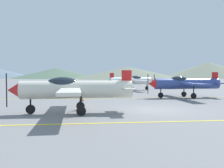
# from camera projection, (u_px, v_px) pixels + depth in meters

# --- Properties ---
(ground_plane) EXTENTS (400.00, 400.00, 0.00)m
(ground_plane) POSITION_uv_depth(u_px,v_px,m) (153.00, 110.00, 14.58)
(ground_plane) COLOR slate
(apron_line_near) EXTENTS (80.00, 0.16, 0.01)m
(apron_line_near) POSITION_uv_depth(u_px,v_px,m) (177.00, 122.00, 10.82)
(apron_line_near) COLOR yellow
(apron_line_near) RESTS_ON ground_plane
(apron_line_far) EXTENTS (80.00, 0.16, 0.01)m
(apron_line_far) POSITION_uv_depth(u_px,v_px,m) (131.00, 98.00, 21.90)
(apron_line_far) COLOR yellow
(apron_line_far) RESTS_ON ground_plane
(airplane_near) EXTENTS (6.94, 8.00, 2.40)m
(airplane_near) POSITION_uv_depth(u_px,v_px,m) (73.00, 89.00, 13.25)
(airplane_near) COLOR silver
(airplane_near) RESTS_ON ground_plane
(airplane_mid) EXTENTS (6.92, 7.99, 2.40)m
(airplane_mid) POSITION_uv_depth(u_px,v_px,m) (184.00, 83.00, 22.19)
(airplane_mid) COLOR #33478C
(airplane_mid) RESTS_ON ground_plane
(airplane_far) EXTENTS (7.02, 7.96, 2.40)m
(airplane_far) POSITION_uv_depth(u_px,v_px,m) (132.00, 81.00, 33.15)
(airplane_far) COLOR white
(airplane_far) RESTS_ON ground_plane
(traffic_cone_front) EXTENTS (0.36, 0.36, 0.59)m
(traffic_cone_front) POSITION_uv_depth(u_px,v_px,m) (82.00, 97.00, 19.40)
(traffic_cone_front) COLOR black
(traffic_cone_front) RESTS_ON ground_plane
(hill_centerleft) EXTENTS (55.29, 55.29, 6.50)m
(hill_centerleft) POSITION_uv_depth(u_px,v_px,m) (57.00, 73.00, 149.31)
(hill_centerleft) COLOR #4C6651
(hill_centerleft) RESTS_ON ground_plane
(hill_centerright) EXTENTS (60.29, 60.29, 6.53)m
(hill_centerright) POSITION_uv_depth(u_px,v_px,m) (127.00, 73.00, 127.66)
(hill_centerright) COLOR slate
(hill_centerright) RESTS_ON ground_plane
(hill_right) EXTENTS (63.50, 63.50, 10.72)m
(hill_right) POSITION_uv_depth(u_px,v_px,m) (208.00, 70.00, 157.11)
(hill_right) COLOR slate
(hill_right) RESTS_ON ground_plane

